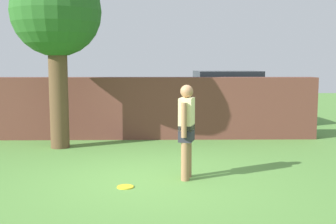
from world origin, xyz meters
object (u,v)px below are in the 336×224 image
at_px(tree, 56,16).
at_px(frisbee_yellow, 125,187).
at_px(car, 227,98).
at_px(person, 187,127).

bearing_deg(tree, frisbee_yellow, -60.79).
bearing_deg(tree, car, 39.16).
distance_m(car, frisbee_yellow, 7.43).
bearing_deg(frisbee_yellow, tree, 119.21).
distance_m(tree, frisbee_yellow, 4.77).
bearing_deg(frisbee_yellow, car, 68.56).
height_order(tree, person, tree).
distance_m(person, frisbee_yellow, 1.43).
relative_size(person, frisbee_yellow, 6.00).
distance_m(tree, car, 6.20).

